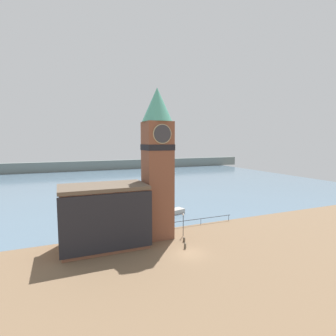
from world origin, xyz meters
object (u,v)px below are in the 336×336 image
boat_near (170,211)px  lamp_post (183,220)px  clock_tower (157,160)px  mooring_bollard_near (184,239)px  mooring_bollard_far (185,246)px  pier_building (104,216)px

boat_near → lamp_post: bearing=-117.6°
clock_tower → mooring_bollard_near: bearing=-52.0°
mooring_bollard_far → lamp_post: size_ratio=0.23×
pier_building → mooring_bollard_far: 12.49m
boat_near → mooring_bollard_near: 15.01m
boat_near → mooring_bollard_near: bearing=-119.2°
pier_building → mooring_bollard_far: pier_building is taller
mooring_bollard_near → lamp_post: lamp_post is taller
clock_tower → pier_building: bearing=-174.7°
boat_near → lamp_post: size_ratio=1.72×
pier_building → mooring_bollard_near: (11.55, -2.93, -4.19)m
boat_near → mooring_bollard_far: (-4.88, -16.85, -0.21)m
mooring_bollard_far → lamp_post: lamp_post is taller
clock_tower → pier_building: 11.75m
clock_tower → boat_near: bearing=57.8°
mooring_bollard_near → boat_near: bearing=75.0°
pier_building → lamp_post: size_ratio=3.31×
boat_near → mooring_bollard_near: size_ratio=8.68×
mooring_bollard_far → pier_building: bearing=153.4°
mooring_bollard_far → mooring_bollard_near: bearing=66.9°
clock_tower → pier_building: clock_tower is taller
pier_building → boat_near: pier_building is taller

